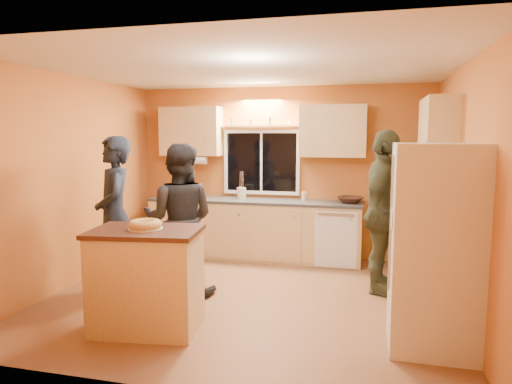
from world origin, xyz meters
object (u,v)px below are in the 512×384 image
(island, at_px, (147,279))
(person_left, at_px, (115,215))
(person_center, at_px, (179,220))
(refrigerator, at_px, (434,248))
(person_right, at_px, (383,212))

(island, xyz_separation_m, person_left, (-0.85, 0.88, 0.43))
(person_left, height_order, person_center, person_left)
(island, distance_m, person_center, 1.09)
(island, height_order, person_left, person_left)
(refrigerator, bearing_deg, island, -174.48)
(refrigerator, bearing_deg, person_right, 105.75)
(person_right, bearing_deg, island, 138.66)
(person_right, bearing_deg, person_left, 116.10)
(person_center, distance_m, person_right, 2.40)
(person_left, bearing_deg, island, 11.37)
(person_left, bearing_deg, refrigerator, 47.03)
(person_right, bearing_deg, person_center, 117.36)
(person_left, bearing_deg, person_center, 67.19)
(refrigerator, distance_m, island, 2.65)
(refrigerator, relative_size, person_left, 0.97)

